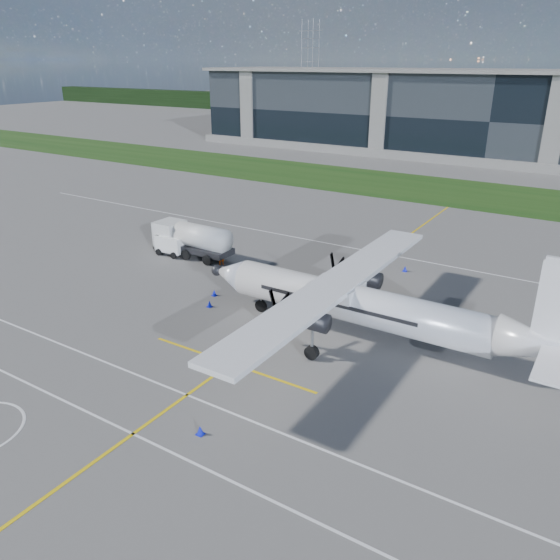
{
  "coord_description": "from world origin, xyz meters",
  "views": [
    {
      "loc": [
        21.02,
        -28.8,
        17.2
      ],
      "look_at": [
        1.75,
        1.57,
        2.64
      ],
      "focal_mm": 35.0,
      "sensor_mm": 36.0,
      "label": 1
    }
  ],
  "objects_px": {
    "fuel_tanker_truck": "(188,239)",
    "safety_cone_nose_stbd": "(241,288)",
    "safety_cone_portwing": "(200,430)",
    "baggage_tug": "(172,245)",
    "safety_cone_fwd": "(214,293)",
    "turboprop_aircraft": "(369,286)",
    "pylon_west": "(310,66)",
    "safety_cone_nose_port": "(209,304)",
    "ground_crew_person": "(221,254)",
    "safety_cone_stbdwing": "(405,269)"
  },
  "relations": [
    {
      "from": "fuel_tanker_truck",
      "to": "safety_cone_nose_stbd",
      "type": "relative_size",
      "value": 16.87
    },
    {
      "from": "safety_cone_portwing",
      "to": "baggage_tug",
      "type": "bearing_deg",
      "value": 135.55
    },
    {
      "from": "safety_cone_portwing",
      "to": "safety_cone_fwd",
      "type": "distance_m",
      "value": 17.15
    },
    {
      "from": "turboprop_aircraft",
      "to": "safety_cone_portwing",
      "type": "height_order",
      "value": "turboprop_aircraft"
    },
    {
      "from": "pylon_west",
      "to": "turboprop_aircraft",
      "type": "relative_size",
      "value": 1.15
    },
    {
      "from": "safety_cone_nose_port",
      "to": "baggage_tug",
      "type": "bearing_deg",
      "value": 144.99
    },
    {
      "from": "ground_crew_person",
      "to": "safety_cone_stbdwing",
      "type": "bearing_deg",
      "value": -32.04
    },
    {
      "from": "pylon_west",
      "to": "fuel_tanker_truck",
      "type": "height_order",
      "value": "pylon_west"
    },
    {
      "from": "pylon_west",
      "to": "turboprop_aircraft",
      "type": "xyz_separation_m",
      "value": [
        88.74,
        -148.86,
        -11.09
      ]
    },
    {
      "from": "ground_crew_person",
      "to": "safety_cone_nose_port",
      "type": "height_order",
      "value": "ground_crew_person"
    },
    {
      "from": "turboprop_aircraft",
      "to": "ground_crew_person",
      "type": "xyz_separation_m",
      "value": [
        -16.95,
        6.28,
        -2.93
      ]
    },
    {
      "from": "pylon_west",
      "to": "fuel_tanker_truck",
      "type": "xyz_separation_m",
      "value": [
        67.51,
        -142.15,
        -13.42
      ]
    },
    {
      "from": "safety_cone_fwd",
      "to": "safety_cone_nose_port",
      "type": "height_order",
      "value": "same"
    },
    {
      "from": "turboprop_aircraft",
      "to": "safety_cone_fwd",
      "type": "bearing_deg",
      "value": 178.16
    },
    {
      "from": "safety_cone_portwing",
      "to": "fuel_tanker_truck",
      "type": "bearing_deg",
      "value": 132.39
    },
    {
      "from": "pylon_west",
      "to": "ground_crew_person",
      "type": "xyz_separation_m",
      "value": [
        71.79,
        -142.58,
        -14.02
      ]
    },
    {
      "from": "ground_crew_person",
      "to": "safety_cone_fwd",
      "type": "bearing_deg",
      "value": -115.08
    },
    {
      "from": "safety_cone_stbdwing",
      "to": "fuel_tanker_truck",
      "type": "bearing_deg",
      "value": -160.19
    },
    {
      "from": "fuel_tanker_truck",
      "to": "safety_cone_nose_port",
      "type": "bearing_deg",
      "value": -41.6
    },
    {
      "from": "safety_cone_nose_port",
      "to": "ground_crew_person",
      "type": "bearing_deg",
      "value": 122.34
    },
    {
      "from": "fuel_tanker_truck",
      "to": "safety_cone_portwing",
      "type": "bearing_deg",
      "value": -47.61
    },
    {
      "from": "safety_cone_nose_stbd",
      "to": "safety_cone_fwd",
      "type": "height_order",
      "value": "same"
    },
    {
      "from": "fuel_tanker_truck",
      "to": "pylon_west",
      "type": "bearing_deg",
      "value": 115.4
    },
    {
      "from": "turboprop_aircraft",
      "to": "ground_crew_person",
      "type": "height_order",
      "value": "turboprop_aircraft"
    },
    {
      "from": "baggage_tug",
      "to": "safety_cone_fwd",
      "type": "height_order",
      "value": "baggage_tug"
    },
    {
      "from": "baggage_tug",
      "to": "safety_cone_nose_port",
      "type": "bearing_deg",
      "value": -35.01
    },
    {
      "from": "pylon_west",
      "to": "safety_cone_fwd",
      "type": "distance_m",
      "value": 167.25
    },
    {
      "from": "safety_cone_fwd",
      "to": "safety_cone_nose_port",
      "type": "distance_m",
      "value": 2.11
    },
    {
      "from": "ground_crew_person",
      "to": "safety_cone_stbdwing",
      "type": "relative_size",
      "value": 3.92
    },
    {
      "from": "safety_cone_portwing",
      "to": "safety_cone_nose_port",
      "type": "relative_size",
      "value": 1.0
    },
    {
      "from": "turboprop_aircraft",
      "to": "safety_cone_stbdwing",
      "type": "height_order",
      "value": "turboprop_aircraft"
    },
    {
      "from": "baggage_tug",
      "to": "safety_cone_stbdwing",
      "type": "height_order",
      "value": "baggage_tug"
    },
    {
      "from": "baggage_tug",
      "to": "safety_cone_portwing",
      "type": "xyz_separation_m",
      "value": [
        19.71,
        -19.33,
        -0.69
      ]
    },
    {
      "from": "safety_cone_stbdwing",
      "to": "safety_cone_nose_port",
      "type": "height_order",
      "value": "same"
    },
    {
      "from": "ground_crew_person",
      "to": "safety_cone_nose_stbd",
      "type": "height_order",
      "value": "ground_crew_person"
    },
    {
      "from": "baggage_tug",
      "to": "turboprop_aircraft",
      "type": "bearing_deg",
      "value": -14.77
    },
    {
      "from": "ground_crew_person",
      "to": "safety_cone_portwing",
      "type": "relative_size",
      "value": 3.92
    },
    {
      "from": "safety_cone_portwing",
      "to": "turboprop_aircraft",
      "type": "bearing_deg",
      "value": 77.74
    },
    {
      "from": "ground_crew_person",
      "to": "safety_cone_nose_stbd",
      "type": "xyz_separation_m",
      "value": [
        5.14,
        -4.01,
        -0.73
      ]
    },
    {
      "from": "safety_cone_portwing",
      "to": "ground_crew_person",
      "type": "bearing_deg",
      "value": 125.56
    },
    {
      "from": "ground_crew_person",
      "to": "safety_cone_portwing",
      "type": "distance_m",
      "value": 24.16
    },
    {
      "from": "pylon_west",
      "to": "baggage_tug",
      "type": "height_order",
      "value": "pylon_west"
    },
    {
      "from": "safety_cone_nose_stbd",
      "to": "safety_cone_nose_port",
      "type": "relative_size",
      "value": 1.0
    },
    {
      "from": "fuel_tanker_truck",
      "to": "baggage_tug",
      "type": "bearing_deg",
      "value": -151.58
    },
    {
      "from": "fuel_tanker_truck",
      "to": "safety_cone_fwd",
      "type": "relative_size",
      "value": 16.87
    },
    {
      "from": "safety_cone_nose_stbd",
      "to": "fuel_tanker_truck",
      "type": "bearing_deg",
      "value": 154.75
    },
    {
      "from": "baggage_tug",
      "to": "safety_cone_stbdwing",
      "type": "distance_m",
      "value": 21.64
    },
    {
      "from": "baggage_tug",
      "to": "safety_cone_portwing",
      "type": "relative_size",
      "value": 6.26
    },
    {
      "from": "ground_crew_person",
      "to": "safety_cone_fwd",
      "type": "xyz_separation_m",
      "value": [
        3.85,
        -5.86,
        -0.73
      ]
    },
    {
      "from": "safety_cone_portwing",
      "to": "safety_cone_nose_port",
      "type": "xyz_separation_m",
      "value": [
        -9.17,
        11.95,
        0.0
      ]
    }
  ]
}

